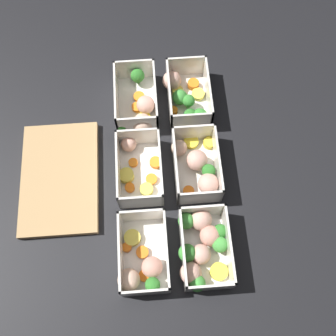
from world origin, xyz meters
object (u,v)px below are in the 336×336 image
at_px(container_near_left, 202,247).
at_px(container_far_right, 139,105).
at_px(container_near_center, 198,165).
at_px(container_far_center, 138,167).
at_px(container_far_left, 142,263).
at_px(container_near_right, 185,97).

bearing_deg(container_near_left, container_far_right, 18.20).
bearing_deg(container_near_center, container_far_center, 87.29).
distance_m(container_near_left, container_near_center, 0.19).
distance_m(container_near_center, container_far_right, 0.22).
relative_size(container_near_center, container_far_left, 1.07).
xyz_separation_m(container_near_left, container_far_left, (-0.02, 0.13, -0.00)).
distance_m(container_near_right, container_far_center, 0.22).
height_order(container_near_center, container_far_left, same).
bearing_deg(container_near_left, container_near_right, 0.24).
bearing_deg(container_near_right, container_near_center, -176.49).
bearing_deg(container_far_left, container_near_right, -17.72).
bearing_deg(container_far_right, container_near_right, -83.28).
height_order(container_near_center, container_far_center, same).
height_order(container_near_left, container_far_left, same).
xyz_separation_m(container_near_right, container_far_right, (-0.01, 0.12, 0.00)).
distance_m(container_near_center, container_near_right, 0.19).
relative_size(container_far_left, container_far_right, 0.90).
height_order(container_near_center, container_far_right, same).
bearing_deg(container_near_center, container_far_left, 146.75).
relative_size(container_near_left, container_far_left, 1.07).
bearing_deg(container_far_left, container_far_center, -0.22).
distance_m(container_near_left, container_far_center, 0.24).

